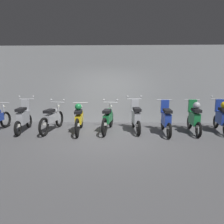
{
  "coord_description": "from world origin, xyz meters",
  "views": [
    {
      "loc": [
        0.36,
        -6.39,
        2.0
      ],
      "look_at": [
        0.15,
        0.65,
        0.75
      ],
      "focal_mm": 31.73,
      "sensor_mm": 36.0,
      "label": 1
    }
  ],
  "objects_px": {
    "motorbike_slot_1": "(24,117)",
    "motorbike_slot_6": "(166,119)",
    "motorbike_slot_5": "(136,117)",
    "motorbike_slot_8": "(221,117)",
    "motorbike_slot_4": "(108,118)",
    "motorbike_slot_3": "(79,118)",
    "motorbike_slot_2": "(52,118)",
    "motorbike_slot_7": "(194,117)"
  },
  "relations": [
    {
      "from": "motorbike_slot_8",
      "to": "motorbike_slot_2",
      "type": "bearing_deg",
      "value": -179.38
    },
    {
      "from": "motorbike_slot_1",
      "to": "motorbike_slot_8",
      "type": "height_order",
      "value": "same"
    },
    {
      "from": "motorbike_slot_1",
      "to": "motorbike_slot_5",
      "type": "xyz_separation_m",
      "value": [
        4.15,
        0.15,
        0.0
      ]
    },
    {
      "from": "motorbike_slot_2",
      "to": "motorbike_slot_7",
      "type": "distance_m",
      "value": 5.19
    },
    {
      "from": "motorbike_slot_4",
      "to": "motorbike_slot_7",
      "type": "distance_m",
      "value": 3.11
    },
    {
      "from": "motorbike_slot_1",
      "to": "motorbike_slot_4",
      "type": "distance_m",
      "value": 3.12
    },
    {
      "from": "motorbike_slot_3",
      "to": "motorbike_slot_6",
      "type": "xyz_separation_m",
      "value": [
        3.11,
        -0.08,
        -0.0
      ]
    },
    {
      "from": "motorbike_slot_3",
      "to": "motorbike_slot_7",
      "type": "relative_size",
      "value": 1.16
    },
    {
      "from": "motorbike_slot_2",
      "to": "motorbike_slot_3",
      "type": "bearing_deg",
      "value": -7.08
    },
    {
      "from": "motorbike_slot_4",
      "to": "motorbike_slot_6",
      "type": "distance_m",
      "value": 2.09
    },
    {
      "from": "motorbike_slot_1",
      "to": "motorbike_slot_5",
      "type": "relative_size",
      "value": 1.0
    },
    {
      "from": "motorbike_slot_3",
      "to": "motorbike_slot_4",
      "type": "xyz_separation_m",
      "value": [
        1.04,
        0.15,
        -0.03
      ]
    },
    {
      "from": "motorbike_slot_2",
      "to": "motorbike_slot_5",
      "type": "xyz_separation_m",
      "value": [
        3.11,
        0.08,
        0.04
      ]
    },
    {
      "from": "motorbike_slot_5",
      "to": "motorbike_slot_8",
      "type": "relative_size",
      "value": 1.01
    },
    {
      "from": "motorbike_slot_1",
      "to": "motorbike_slot_6",
      "type": "height_order",
      "value": "motorbike_slot_1"
    },
    {
      "from": "motorbike_slot_4",
      "to": "motorbike_slot_6",
      "type": "height_order",
      "value": "motorbike_slot_6"
    },
    {
      "from": "motorbike_slot_8",
      "to": "motorbike_slot_5",
      "type": "bearing_deg",
      "value": 179.83
    },
    {
      "from": "motorbike_slot_4",
      "to": "motorbike_slot_6",
      "type": "bearing_deg",
      "value": -6.3
    },
    {
      "from": "motorbike_slot_5",
      "to": "motorbike_slot_4",
      "type": "bearing_deg",
      "value": -176.98
    },
    {
      "from": "motorbike_slot_1",
      "to": "motorbike_slot_8",
      "type": "xyz_separation_m",
      "value": [
        7.27,
        0.14,
        0.04
      ]
    },
    {
      "from": "motorbike_slot_1",
      "to": "motorbike_slot_3",
      "type": "xyz_separation_m",
      "value": [
        2.08,
        -0.05,
        -0.0
      ]
    },
    {
      "from": "motorbike_slot_1",
      "to": "motorbike_slot_5",
      "type": "bearing_deg",
      "value": 2.13
    },
    {
      "from": "motorbike_slot_5",
      "to": "motorbike_slot_6",
      "type": "xyz_separation_m",
      "value": [
        1.04,
        -0.28,
        -0.0
      ]
    },
    {
      "from": "motorbike_slot_4",
      "to": "motorbike_slot_5",
      "type": "relative_size",
      "value": 1.16
    },
    {
      "from": "motorbike_slot_4",
      "to": "motorbike_slot_8",
      "type": "height_order",
      "value": "motorbike_slot_8"
    },
    {
      "from": "motorbike_slot_4",
      "to": "motorbike_slot_7",
      "type": "bearing_deg",
      "value": -1.91
    },
    {
      "from": "motorbike_slot_5",
      "to": "motorbike_slot_6",
      "type": "relative_size",
      "value": 1.0
    },
    {
      "from": "motorbike_slot_2",
      "to": "motorbike_slot_4",
      "type": "xyz_separation_m",
      "value": [
        2.08,
        0.02,
        0.0
      ]
    },
    {
      "from": "motorbike_slot_4",
      "to": "motorbike_slot_8",
      "type": "distance_m",
      "value": 4.15
    },
    {
      "from": "motorbike_slot_2",
      "to": "motorbike_slot_4",
      "type": "height_order",
      "value": "same"
    },
    {
      "from": "motorbike_slot_4",
      "to": "motorbike_slot_8",
      "type": "bearing_deg",
      "value": 0.62
    },
    {
      "from": "motorbike_slot_3",
      "to": "motorbike_slot_6",
      "type": "height_order",
      "value": "motorbike_slot_6"
    },
    {
      "from": "motorbike_slot_3",
      "to": "motorbike_slot_5",
      "type": "height_order",
      "value": "motorbike_slot_5"
    },
    {
      "from": "motorbike_slot_2",
      "to": "motorbike_slot_1",
      "type": "bearing_deg",
      "value": -175.75
    },
    {
      "from": "motorbike_slot_1",
      "to": "motorbike_slot_2",
      "type": "distance_m",
      "value": 1.05
    },
    {
      "from": "motorbike_slot_7",
      "to": "motorbike_slot_3",
      "type": "bearing_deg",
      "value": -179.35
    },
    {
      "from": "motorbike_slot_3",
      "to": "motorbike_slot_5",
      "type": "bearing_deg",
      "value": 5.65
    },
    {
      "from": "motorbike_slot_4",
      "to": "motorbike_slot_8",
      "type": "xyz_separation_m",
      "value": [
        4.15,
        0.04,
        0.08
      ]
    },
    {
      "from": "motorbike_slot_2",
      "to": "motorbike_slot_7",
      "type": "bearing_deg",
      "value": -0.9
    },
    {
      "from": "motorbike_slot_3",
      "to": "motorbike_slot_8",
      "type": "distance_m",
      "value": 5.2
    },
    {
      "from": "motorbike_slot_3",
      "to": "motorbike_slot_7",
      "type": "xyz_separation_m",
      "value": [
        4.15,
        0.05,
        0.04
      ]
    },
    {
      "from": "motorbike_slot_5",
      "to": "motorbike_slot_7",
      "type": "relative_size",
      "value": 1.0
    }
  ]
}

